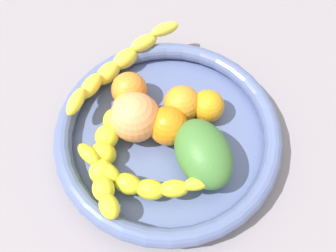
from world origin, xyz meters
TOP-DOWN VIEW (x-y plane):
  - kitchen_counter at (0.00, 0.00)cm, footprint 120.00×120.00cm
  - fruit_bowl at (0.00, 0.00)cm, footprint 36.00×36.00cm
  - banana_draped_left at (-7.21, -6.41)cm, footprint 16.72×13.89cm
  - banana_draped_right at (-10.09, -0.52)cm, footprint 11.43×18.76cm
  - banana_arching_top at (-2.83, 14.38)cm, footprint 23.99×12.35cm
  - orange_front at (0.15, -0.13)cm, footprint 6.21×6.21cm
  - orange_mid_left at (-3.05, 8.84)cm, footprint 5.93×5.93cm
  - orange_mid_right at (3.69, 2.82)cm, footprint 6.00×6.00cm
  - orange_rear at (7.40, 0.92)cm, footprint 5.37×5.37cm
  - peach_blush at (-4.19, 3.01)cm, footprint 7.83×7.83cm
  - mango_green at (2.69, -6.62)cm, footprint 8.42×11.67cm

SIDE VIEW (x-z plane):
  - kitchen_counter at x=0.00cm, z-range 0.00..3.00cm
  - fruit_bowl at x=0.00cm, z-range 3.06..7.74cm
  - orange_rear at x=7.40cm, z-range 4.84..10.22cm
  - banana_draped_left at x=-7.21cm, z-range 5.42..9.75cm
  - banana_draped_right at x=-10.09cm, z-range 5.15..10.40cm
  - orange_mid_left at x=-3.05cm, z-range 4.84..10.78cm
  - orange_mid_right at x=3.69cm, z-range 4.84..10.84cm
  - orange_front at x=0.15cm, z-range 4.84..11.06cm
  - banana_arching_top at x=-2.83cm, z-range 5.51..10.51cm
  - mango_green at x=2.69cm, z-range 4.84..12.22cm
  - peach_blush at x=-4.19cm, z-range 4.84..12.67cm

